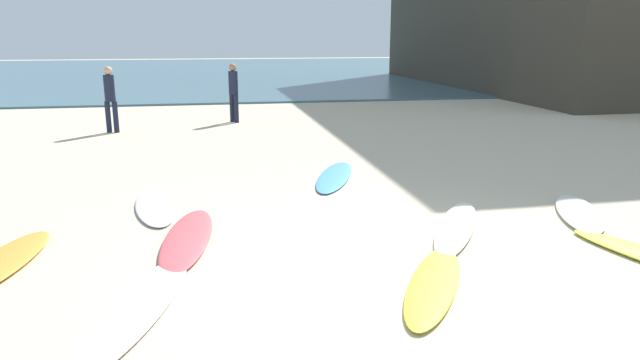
{
  "coord_description": "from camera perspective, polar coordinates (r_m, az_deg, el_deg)",
  "views": [
    {
      "loc": [
        -1.87,
        -6.14,
        2.62
      ],
      "look_at": [
        -0.19,
        2.83,
        0.3
      ],
      "focal_mm": 32.24,
      "sensor_mm": 36.0,
      "label": 1
    }
  ],
  "objects": [
    {
      "name": "surfboard_5",
      "position": [
        7.72,
        -29.01,
        -7.16
      ],
      "size": [
        0.92,
        2.24,
        0.08
      ],
      "primitive_type": "ellipsoid",
      "rotation": [
        0.0,
        0.0,
        -0.16
      ],
      "color": "orange",
      "rests_on": "ground_plane"
    },
    {
      "name": "beachgoer_mid",
      "position": [
        16.68,
        -20.12,
        7.86
      ],
      "size": [
        0.34,
        0.31,
        1.79
      ],
      "rotation": [
        0.0,
        0.0,
        6.15
      ],
      "color": "#191E33",
      "rests_on": "ground_plane"
    },
    {
      "name": "surfboard_2",
      "position": [
        8.19,
        13.38,
        -4.48
      ],
      "size": [
        1.68,
        2.41,
        0.09
      ],
      "primitive_type": "ellipsoid",
      "rotation": [
        0.0,
        0.0,
        -0.53
      ],
      "color": "silver",
      "rests_on": "ground_plane"
    },
    {
      "name": "surfboard_0",
      "position": [
        6.35,
        11.19,
        -10.05
      ],
      "size": [
        1.51,
        2.18,
        0.07
      ],
      "primitive_type": "ellipsoid",
      "rotation": [
        0.0,
        0.0,
        2.63
      ],
      "color": "yellow",
      "rests_on": "ground_plane"
    },
    {
      "name": "ocean_water",
      "position": [
        42.47,
        -8.19,
        10.66
      ],
      "size": [
        120.0,
        40.0,
        0.08
      ],
      "primitive_type": "cube",
      "color": "#426675",
      "rests_on": "ground_plane"
    },
    {
      "name": "ground_plane",
      "position": [
        6.93,
        5.9,
        -8.02
      ],
      "size": [
        120.0,
        120.0,
        0.0
      ],
      "primitive_type": "plane",
      "color": "beige"
    },
    {
      "name": "surfboard_3",
      "position": [
        6.0,
        -17.8,
        -12.04
      ],
      "size": [
        1.27,
        2.65,
        0.07
      ],
      "primitive_type": "ellipsoid",
      "rotation": [
        0.0,
        0.0,
        -0.28
      ],
      "color": "silver",
      "rests_on": "ground_plane"
    },
    {
      "name": "surfboard_4",
      "position": [
        10.78,
        1.45,
        0.36
      ],
      "size": [
        1.39,
        2.51,
        0.06
      ],
      "primitive_type": "ellipsoid",
      "rotation": [
        0.0,
        0.0,
        -0.35
      ],
      "color": "#4D9CE3",
      "rests_on": "ground_plane"
    },
    {
      "name": "beachgoer_near",
      "position": [
        17.77,
        -8.59,
        8.87
      ],
      "size": [
        0.39,
        0.39,
        1.77
      ],
      "rotation": [
        0.0,
        0.0,
        5.36
      ],
      "color": "#191E33",
      "rests_on": "ground_plane"
    },
    {
      "name": "surfboard_6",
      "position": [
        9.22,
        -16.07,
        -2.61
      ],
      "size": [
        0.9,
        2.11,
        0.06
      ],
      "primitive_type": "ellipsoid",
      "rotation": [
        0.0,
        0.0,
        3.3
      ],
      "color": "white",
      "rests_on": "ground_plane"
    },
    {
      "name": "surfboard_1",
      "position": [
        7.72,
        -13.02,
        -5.63
      ],
      "size": [
        0.84,
        2.48,
        0.08
      ],
      "primitive_type": "ellipsoid",
      "rotation": [
        0.0,
        0.0,
        -0.11
      ],
      "color": "#DD5158",
      "rests_on": "ground_plane"
    },
    {
      "name": "surfboard_7",
      "position": [
        9.4,
        24.31,
        -2.96
      ],
      "size": [
        1.37,
        2.07,
        0.08
      ],
      "primitive_type": "ellipsoid",
      "rotation": [
        0.0,
        0.0,
        2.71
      ],
      "color": "white",
      "rests_on": "ground_plane"
    }
  ]
}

